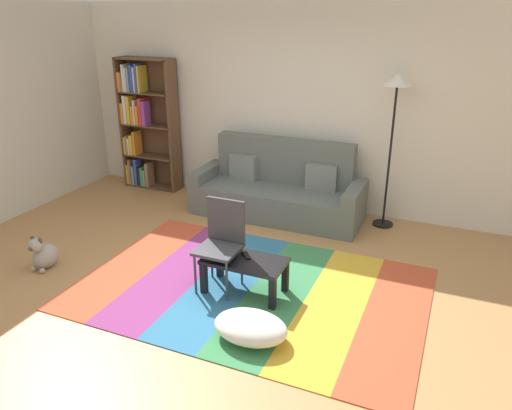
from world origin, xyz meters
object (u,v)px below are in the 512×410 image
(dog, at_px, (44,254))
(folding_chair, at_px, (222,237))
(pouf, at_px, (251,327))
(tv_remote, at_px, (246,256))
(coffee_table, at_px, (245,265))
(standing_lamp, at_px, (396,101))
(bookshelf, at_px, (143,124))
(couch, at_px, (278,191))

(dog, bearing_deg, folding_chair, 12.72)
(pouf, xyz_separation_m, tv_remote, (-0.36, 0.72, 0.25))
(tv_remote, bearing_deg, coffee_table, -122.66)
(coffee_table, distance_m, dog, 2.22)
(dog, bearing_deg, pouf, -5.97)
(folding_chair, bearing_deg, coffee_table, 42.47)
(folding_chair, bearing_deg, pouf, 2.01)
(standing_lamp, bearing_deg, bookshelf, 178.82)
(standing_lamp, bearing_deg, folding_chair, -119.81)
(couch, bearing_deg, coffee_table, -78.49)
(standing_lamp, bearing_deg, dog, -140.72)
(coffee_table, bearing_deg, bookshelf, 140.04)
(pouf, bearing_deg, coffee_table, 118.15)
(dog, relative_size, folding_chair, 0.44)
(coffee_table, relative_size, tv_remote, 5.32)
(couch, height_order, bookshelf, bookshelf)
(bookshelf, xyz_separation_m, standing_lamp, (3.66, -0.08, 0.61))
(pouf, distance_m, tv_remote, 0.85)
(bookshelf, relative_size, dog, 4.90)
(couch, distance_m, pouf, 2.75)
(coffee_table, xyz_separation_m, dog, (-2.18, -0.40, -0.14))
(coffee_table, distance_m, tv_remote, 0.10)
(pouf, bearing_deg, bookshelf, 136.24)
(pouf, distance_m, folding_chair, 1.02)
(coffee_table, xyz_separation_m, standing_lamp, (0.97, 2.18, 1.30))
(coffee_table, relative_size, folding_chair, 0.89)
(couch, relative_size, standing_lamp, 1.18)
(couch, xyz_separation_m, bookshelf, (-2.29, 0.28, 0.64))
(dog, bearing_deg, bookshelf, 100.93)
(standing_lamp, height_order, tv_remote, standing_lamp)
(bookshelf, height_order, tv_remote, bookshelf)
(couch, distance_m, standing_lamp, 1.87)
(bookshelf, distance_m, folding_chair, 3.32)
(coffee_table, bearing_deg, pouf, -61.85)
(standing_lamp, bearing_deg, coffee_table, -114.00)
(tv_remote, xyz_separation_m, folding_chair, (-0.25, -0.02, 0.16))
(couch, distance_m, bookshelf, 2.39)
(pouf, distance_m, standing_lamp, 3.26)
(couch, bearing_deg, bookshelf, 173.02)
(bookshelf, relative_size, folding_chair, 2.17)
(standing_lamp, distance_m, tv_remote, 2.63)
(bookshelf, distance_m, pouf, 4.30)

